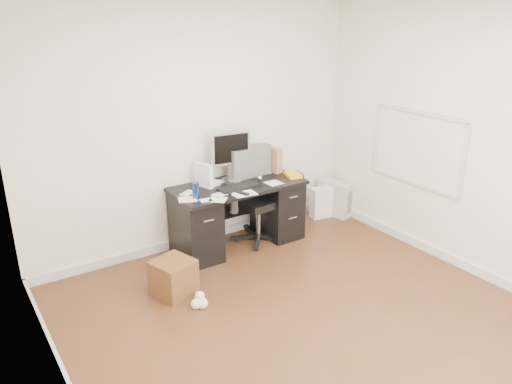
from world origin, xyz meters
TOP-DOWN VIEW (x-y plane):
  - ground at (0.00, 0.00)m, footprint 4.00×4.00m
  - room_shell at (0.03, 0.03)m, footprint 4.02×4.02m
  - desk at (0.30, 1.65)m, footprint 1.50×0.70m
  - loose_papers at (0.10, 1.60)m, footprint 1.10×0.60m
  - lcd_monitor at (0.30, 1.80)m, footprint 0.49×0.32m
  - keyboard at (0.24, 1.53)m, footprint 0.50×0.20m
  - computer_mouse at (0.57, 1.62)m, footprint 0.08×0.08m
  - travel_mug at (-0.29, 1.54)m, footprint 0.09×0.09m
  - white_binder at (-0.06, 1.78)m, footprint 0.17×0.26m
  - magazine_file at (0.90, 1.82)m, footprint 0.17×0.27m
  - pen_cup at (0.68, 1.82)m, footprint 0.12×0.12m
  - yellow_book at (0.99, 1.53)m, footprint 0.22×0.26m
  - paper_remote at (0.20, 1.35)m, footprint 0.27×0.22m
  - office_chair at (0.57, 1.64)m, footprint 0.67×0.67m
  - pc_tower at (1.85, 1.72)m, footprint 0.31×0.50m
  - shopping_bag at (1.65, 1.75)m, footprint 0.33×0.25m
  - wicker_basket at (-0.79, 1.09)m, footprint 0.44×0.44m
  - desk_printer at (1.07, 1.79)m, footprint 0.47×0.44m

SIDE VIEW (x-z plane):
  - ground at x=0.00m, z-range 0.00..0.00m
  - desk_printer at x=1.07m, z-range 0.00..0.23m
  - wicker_basket at x=-0.79m, z-range 0.00..0.35m
  - shopping_bag at x=1.65m, z-range 0.00..0.41m
  - pc_tower at x=1.85m, z-range 0.00..0.46m
  - desk at x=0.30m, z-range 0.02..0.77m
  - office_chair at x=0.57m, z-range 0.00..1.10m
  - loose_papers at x=0.10m, z-range 0.75..0.75m
  - paper_remote at x=0.20m, z-range 0.75..0.77m
  - keyboard at x=0.24m, z-range 0.75..0.78m
  - yellow_book at x=0.99m, z-range 0.75..0.79m
  - computer_mouse at x=0.57m, z-range 0.75..0.81m
  - travel_mug at x=-0.29m, z-range 0.75..0.91m
  - pen_cup at x=0.68m, z-range 0.75..0.98m
  - white_binder at x=-0.06m, z-range 0.75..1.02m
  - magazine_file at x=0.90m, z-range 0.75..1.05m
  - lcd_monitor at x=0.30m, z-range 0.75..1.33m
  - room_shell at x=0.03m, z-range 0.30..3.01m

